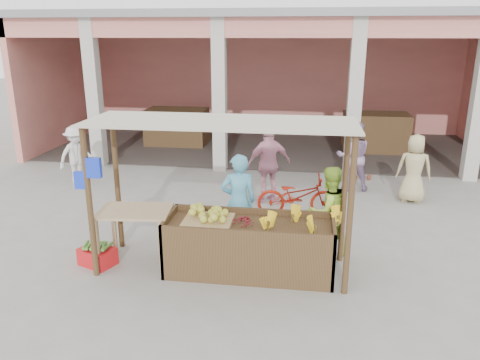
% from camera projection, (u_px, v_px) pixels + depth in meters
% --- Properties ---
extents(ground, '(60.00, 60.00, 0.00)m').
position_uv_depth(ground, '(218.00, 269.00, 7.49)').
color(ground, gray).
rests_on(ground, ground).
extents(market_building, '(14.40, 6.40, 4.20)m').
position_uv_depth(market_building, '(270.00, 63.00, 15.11)').
color(market_building, '#DF8474').
rests_on(market_building, ground).
extents(fruit_stall, '(2.60, 0.95, 0.80)m').
position_uv_depth(fruit_stall, '(249.00, 248.00, 7.31)').
color(fruit_stall, '#523820').
rests_on(fruit_stall, ground).
extents(stall_awning, '(4.09, 1.35, 2.39)m').
position_uv_depth(stall_awning, '(216.00, 148.00, 6.96)').
color(stall_awning, '#523820').
rests_on(stall_awning, ground).
extents(banana_heap, '(1.20, 0.66, 0.22)m').
position_uv_depth(banana_heap, '(302.00, 220.00, 7.09)').
color(banana_heap, gold).
rests_on(banana_heap, fruit_stall).
extents(melon_tray, '(0.75, 0.65, 0.20)m').
position_uv_depth(melon_tray, '(208.00, 217.00, 7.23)').
color(melon_tray, '#A78656').
rests_on(melon_tray, fruit_stall).
extents(berry_heap, '(0.43, 0.35, 0.14)m').
position_uv_depth(berry_heap, '(244.00, 220.00, 7.18)').
color(berry_heap, maroon).
rests_on(berry_heap, fruit_stall).
extents(side_table, '(1.21, 0.86, 0.92)m').
position_uv_depth(side_table, '(135.00, 218.00, 7.49)').
color(side_table, tan).
rests_on(side_table, ground).
extents(papaya_pile, '(0.66, 0.38, 0.19)m').
position_uv_depth(papaya_pile, '(134.00, 204.00, 7.42)').
color(papaya_pile, '#589832').
rests_on(papaya_pile, side_table).
extents(red_crate, '(0.65, 0.57, 0.28)m').
position_uv_depth(red_crate, '(98.00, 256.00, 7.61)').
color(red_crate, red).
rests_on(red_crate, ground).
extents(plantain_bundle, '(0.42, 0.29, 0.08)m').
position_uv_depth(plantain_bundle, '(97.00, 246.00, 7.55)').
color(plantain_bundle, '#4B8630').
rests_on(plantain_bundle, red_crate).
extents(produce_sacks, '(0.99, 0.74, 0.60)m').
position_uv_depth(produce_sacks, '(359.00, 168.00, 12.04)').
color(produce_sacks, maroon).
rests_on(produce_sacks, ground).
extents(vendor_blue, '(0.79, 0.67, 1.80)m').
position_uv_depth(vendor_blue, '(238.00, 198.00, 8.03)').
color(vendor_blue, '#54ADCF').
rests_on(vendor_blue, ground).
extents(vendor_green, '(0.91, 0.77, 1.64)m').
position_uv_depth(vendor_green, '(328.00, 210.00, 7.75)').
color(vendor_green, '#A6D23D').
rests_on(vendor_green, ground).
extents(motorcycle, '(0.77, 1.77, 0.90)m').
position_uv_depth(motorcycle, '(298.00, 195.00, 9.56)').
color(motorcycle, maroon).
rests_on(motorcycle, ground).
extents(shopper_a, '(0.98, 1.12, 1.58)m').
position_uv_depth(shopper_a, '(76.00, 153.00, 11.53)').
color(shopper_a, silver).
rests_on(shopper_a, ground).
extents(shopper_b, '(1.24, 1.03, 1.86)m').
position_uv_depth(shopper_b, '(269.00, 161.00, 10.24)').
color(shopper_b, pink).
rests_on(shopper_b, ground).
extents(shopper_c, '(0.89, 0.65, 1.69)m').
position_uv_depth(shopper_c, '(414.00, 165.00, 10.27)').
color(shopper_c, tan).
rests_on(shopper_c, ground).
extents(shopper_f, '(0.94, 0.61, 1.81)m').
position_uv_depth(shopper_f, '(353.00, 153.00, 11.05)').
color(shopper_f, gray).
rests_on(shopper_f, ground).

